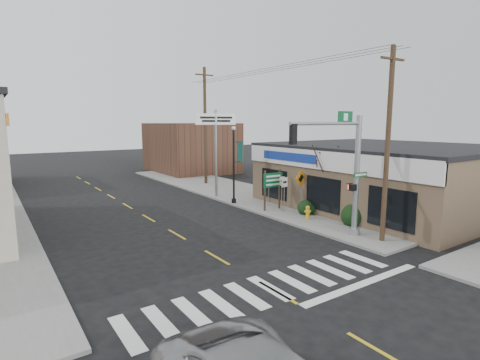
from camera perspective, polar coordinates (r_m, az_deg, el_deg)
ground at (r=13.27m, az=5.68°, el=-16.67°), size 140.00×140.00×0.00m
sidewalk_right at (r=28.33m, az=2.77°, el=-2.69°), size 6.00×38.00×0.13m
center_line at (r=19.66m, az=-9.61°, el=-8.17°), size 0.12×56.00×0.01m
crosswalk at (r=13.55m, az=4.55°, el=-16.08°), size 11.00×2.20×0.01m
thrift_store at (r=27.17m, az=21.27°, el=0.37°), size 12.00×14.00×4.00m
bldg_distant_right at (r=43.94m, az=-7.52°, el=4.93°), size 8.00×10.00×5.60m
traffic_signal_pole at (r=18.57m, az=16.06°, el=2.43°), size 4.80×0.38×6.08m
guide_sign at (r=23.90m, az=5.00°, el=-0.60°), size 1.47×0.13×2.58m
fire_hydrant at (r=22.18m, az=10.28°, el=-4.76°), size 0.25×0.25×0.78m
ped_crossing_sign at (r=23.42m, az=9.23°, el=-0.51°), size 1.04×0.07×2.67m
lamp_post at (r=25.74m, az=-0.85°, el=3.24°), size 0.69×0.54×5.30m
dance_center_sign at (r=28.00m, az=-3.71°, el=7.43°), size 3.05×0.19×6.49m
bare_tree at (r=22.71m, az=12.91°, el=4.33°), size 2.47×2.47×4.95m
shrub_front at (r=21.50m, az=16.83°, el=-5.26°), size 1.30×1.30×0.98m
shrub_back at (r=23.31m, az=9.95°, el=-4.24°), size 0.98×0.98×0.73m
utility_pole_near at (r=18.47m, az=21.57°, el=5.11°), size 1.55×0.23×8.93m
utility_pole_far at (r=34.23m, az=-5.34°, el=8.35°), size 1.81×0.27×10.39m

